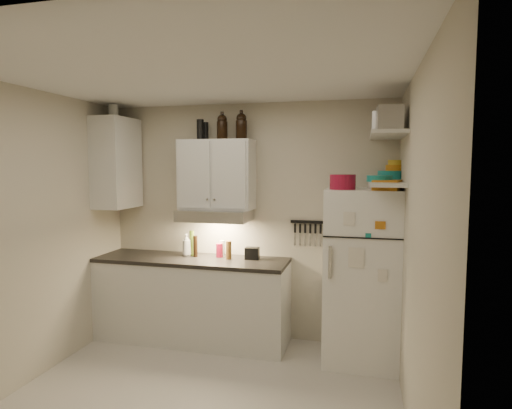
# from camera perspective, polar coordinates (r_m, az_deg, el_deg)

# --- Properties ---
(floor) EXTENTS (3.20, 3.00, 0.02)m
(floor) POSITION_cam_1_polar(r_m,az_deg,el_deg) (3.83, -7.68, -25.12)
(floor) COLOR beige
(floor) RESTS_ON ground
(ceiling) EXTENTS (3.20, 3.00, 0.02)m
(ceiling) POSITION_cam_1_polar(r_m,az_deg,el_deg) (3.38, -8.24, 16.89)
(ceiling) COLOR white
(ceiling) RESTS_ON ground
(back_wall) EXTENTS (3.20, 0.02, 2.60)m
(back_wall) POSITION_cam_1_polar(r_m,az_deg,el_deg) (4.78, -1.11, -2.27)
(back_wall) COLOR beige
(back_wall) RESTS_ON ground
(left_wall) EXTENTS (0.02, 3.00, 2.60)m
(left_wall) POSITION_cam_1_polar(r_m,az_deg,el_deg) (4.24, -28.59, -3.88)
(left_wall) COLOR beige
(left_wall) RESTS_ON ground
(right_wall) EXTENTS (0.02, 3.00, 2.60)m
(right_wall) POSITION_cam_1_polar(r_m,az_deg,el_deg) (3.15, 20.55, -6.54)
(right_wall) COLOR beige
(right_wall) RESTS_ON ground
(base_cabinet) EXTENTS (2.10, 0.60, 0.88)m
(base_cabinet) POSITION_cam_1_polar(r_m,az_deg,el_deg) (4.86, -8.51, -12.61)
(base_cabinet) COLOR silver
(base_cabinet) RESTS_ON floor
(countertop) EXTENTS (2.10, 0.62, 0.04)m
(countertop) POSITION_cam_1_polar(r_m,az_deg,el_deg) (4.74, -8.58, -7.31)
(countertop) COLOR black
(countertop) RESTS_ON base_cabinet
(upper_cabinet) EXTENTS (0.80, 0.33, 0.75)m
(upper_cabinet) POSITION_cam_1_polar(r_m,az_deg,el_deg) (4.67, -5.25, 3.99)
(upper_cabinet) COLOR silver
(upper_cabinet) RESTS_ON back_wall
(side_cabinet) EXTENTS (0.33, 0.55, 1.00)m
(side_cabinet) POSITION_cam_1_polar(r_m,az_deg,el_deg) (5.04, -18.10, 5.26)
(side_cabinet) COLOR silver
(side_cabinet) RESTS_ON left_wall
(range_hood) EXTENTS (0.76, 0.46, 0.12)m
(range_hood) POSITION_cam_1_polar(r_m,az_deg,el_deg) (4.63, -5.48, -1.42)
(range_hood) COLOR silver
(range_hood) RESTS_ON back_wall
(fridge) EXTENTS (0.70, 0.68, 1.70)m
(fridge) POSITION_cam_1_polar(r_m,az_deg,el_deg) (4.36, 13.90, -9.20)
(fridge) COLOR white
(fridge) RESTS_ON floor
(shelf_hi) EXTENTS (0.30, 0.95, 0.03)m
(shelf_hi) POSITION_cam_1_polar(r_m,az_deg,el_deg) (4.10, 17.13, 8.86)
(shelf_hi) COLOR silver
(shelf_hi) RESTS_ON right_wall
(shelf_lo) EXTENTS (0.30, 0.95, 0.03)m
(shelf_lo) POSITION_cam_1_polar(r_m,az_deg,el_deg) (4.10, 16.97, 2.71)
(shelf_lo) COLOR silver
(shelf_lo) RESTS_ON right_wall
(knife_strip) EXTENTS (0.42, 0.02, 0.03)m
(knife_strip) POSITION_cam_1_polar(r_m,az_deg,el_deg) (4.62, 7.22, -2.33)
(knife_strip) COLOR black
(knife_strip) RESTS_ON back_wall
(dutch_oven) EXTENTS (0.25, 0.25, 0.14)m
(dutch_oven) POSITION_cam_1_polar(r_m,az_deg,el_deg) (4.10, 11.47, 2.97)
(dutch_oven) COLOR maroon
(dutch_oven) RESTS_ON fridge
(book_stack) EXTENTS (0.28, 0.32, 0.09)m
(book_stack) POSITION_cam_1_polar(r_m,az_deg,el_deg) (4.06, 17.09, 2.49)
(book_stack) COLOR #B76A16
(book_stack) RESTS_ON fridge
(spice_jar) EXTENTS (0.08, 0.08, 0.10)m
(spice_jar) POSITION_cam_1_polar(r_m,az_deg,el_deg) (4.20, 15.13, 2.70)
(spice_jar) COLOR silver
(spice_jar) RESTS_ON fridge
(stock_pot) EXTENTS (0.35, 0.35, 0.19)m
(stock_pot) POSITION_cam_1_polar(r_m,az_deg,el_deg) (4.33, 17.46, 10.12)
(stock_pot) COLOR silver
(stock_pot) RESTS_ON shelf_hi
(tin_a) EXTENTS (0.23, 0.22, 0.19)m
(tin_a) POSITION_cam_1_polar(r_m,az_deg,el_deg) (4.02, 16.83, 10.48)
(tin_a) COLOR #AAAAAD
(tin_a) RESTS_ON shelf_hi
(tin_b) EXTENTS (0.22, 0.22, 0.21)m
(tin_b) POSITION_cam_1_polar(r_m,az_deg,el_deg) (3.82, 17.38, 10.92)
(tin_b) COLOR #AAAAAD
(tin_b) RESTS_ON shelf_hi
(bowl_teal) EXTENTS (0.24, 0.24, 0.10)m
(bowl_teal) POSITION_cam_1_polar(r_m,az_deg,el_deg) (4.42, 17.46, 3.68)
(bowl_teal) COLOR #17827F
(bowl_teal) RESTS_ON shelf_lo
(bowl_orange) EXTENTS (0.19, 0.19, 0.06)m
(bowl_orange) POSITION_cam_1_polar(r_m,az_deg,el_deg) (4.48, 18.12, 4.67)
(bowl_orange) COLOR #BD6D11
(bowl_orange) RESTS_ON bowl_teal
(bowl_yellow) EXTENTS (0.15, 0.15, 0.05)m
(bowl_yellow) POSITION_cam_1_polar(r_m,az_deg,el_deg) (4.48, 18.14, 5.36)
(bowl_yellow) COLOR gold
(bowl_yellow) RESTS_ON bowl_orange
(plates) EXTENTS (0.29, 0.29, 0.06)m
(plates) POSITION_cam_1_polar(r_m,az_deg,el_deg) (4.11, 16.12, 3.35)
(plates) COLOR #17827F
(plates) RESTS_ON shelf_lo
(growler_a) EXTENTS (0.15, 0.15, 0.27)m
(growler_a) POSITION_cam_1_polar(r_m,az_deg,el_deg) (4.63, -4.53, 10.30)
(growler_a) COLOR black
(growler_a) RESTS_ON upper_cabinet
(growler_b) EXTENTS (0.15, 0.15, 0.28)m
(growler_b) POSITION_cam_1_polar(r_m,az_deg,el_deg) (4.61, -1.96, 10.42)
(growler_b) COLOR black
(growler_b) RESTS_ON upper_cabinet
(thermos_a) EXTENTS (0.07, 0.07, 0.20)m
(thermos_a) POSITION_cam_1_polar(r_m,az_deg,el_deg) (4.80, -6.77, 9.66)
(thermos_a) COLOR black
(thermos_a) RESTS_ON upper_cabinet
(thermos_b) EXTENTS (0.09, 0.09, 0.22)m
(thermos_b) POSITION_cam_1_polar(r_m,az_deg,el_deg) (4.74, -7.44, 9.85)
(thermos_b) COLOR black
(thermos_b) RESTS_ON upper_cabinet
(side_jar) EXTENTS (0.14, 0.14, 0.14)m
(side_jar) POSITION_cam_1_polar(r_m,az_deg,el_deg) (5.07, -18.49, 11.73)
(side_jar) COLOR silver
(side_jar) RESTS_ON side_cabinet
(soap_bottle) EXTENTS (0.12, 0.12, 0.28)m
(soap_bottle) POSITION_cam_1_polar(r_m,az_deg,el_deg) (4.83, -9.25, -5.17)
(soap_bottle) COLOR silver
(soap_bottle) RESTS_ON countertop
(pepper_mill) EXTENTS (0.08, 0.08, 0.20)m
(pepper_mill) POSITION_cam_1_polar(r_m,az_deg,el_deg) (4.62, -3.67, -6.08)
(pepper_mill) COLOR brown
(pepper_mill) RESTS_ON countertop
(oil_bottle) EXTENTS (0.06, 0.06, 0.28)m
(oil_bottle) POSITION_cam_1_polar(r_m,az_deg,el_deg) (4.85, -8.54, -5.09)
(oil_bottle) COLOR #4B6419
(oil_bottle) RESTS_ON countertop
(vinegar_bottle) EXTENTS (0.06, 0.06, 0.23)m
(vinegar_bottle) POSITION_cam_1_polar(r_m,az_deg,el_deg) (4.78, -8.08, -5.53)
(vinegar_bottle) COLOR black
(vinegar_bottle) RESTS_ON countertop
(clear_bottle) EXTENTS (0.06, 0.06, 0.18)m
(clear_bottle) POSITION_cam_1_polar(r_m,az_deg,el_deg) (4.76, -4.53, -5.87)
(clear_bottle) COLOR silver
(clear_bottle) RESTS_ON countertop
(red_jar) EXTENTS (0.10, 0.10, 0.15)m
(red_jar) POSITION_cam_1_polar(r_m,az_deg,el_deg) (4.73, -4.89, -6.11)
(red_jar) COLOR maroon
(red_jar) RESTS_ON countertop
(caddy) EXTENTS (0.15, 0.12, 0.13)m
(caddy) POSITION_cam_1_polar(r_m,az_deg,el_deg) (4.62, -0.52, -6.52)
(caddy) COLOR black
(caddy) RESTS_ON countertop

